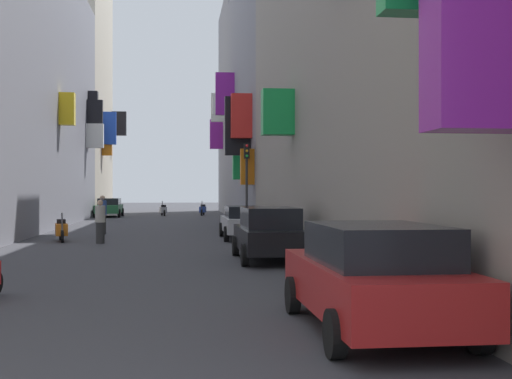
{
  "coord_description": "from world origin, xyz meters",
  "views": [
    {
      "loc": [
        1.17,
        -3.83,
        2.02
      ],
      "look_at": [
        4.84,
        27.59,
        2.03
      ],
      "focal_mm": 46.67,
      "sensor_mm": 36.0,
      "label": 1
    }
  ],
  "objects_px": {
    "parked_car_black": "(269,233)",
    "parked_car_green": "(109,207)",
    "parked_car_red": "(374,276)",
    "pedestrian_near_left": "(102,215)",
    "parked_car_silver": "(244,221)",
    "scooter_orange": "(61,229)",
    "scooter_black": "(237,223)",
    "pedestrian_crossing": "(100,222)",
    "traffic_light_far_corner": "(247,171)",
    "scooter_silver": "(163,210)",
    "scooter_blue": "(203,209)"
  },
  "relations": [
    {
      "from": "parked_car_red",
      "to": "parked_car_black",
      "type": "xyz_separation_m",
      "value": [
        -0.2,
        9.56,
        -0.01
      ]
    },
    {
      "from": "parked_car_black",
      "to": "traffic_light_far_corner",
      "type": "relative_size",
      "value": 1.0
    },
    {
      "from": "parked_car_green",
      "to": "parked_car_silver",
      "type": "bearing_deg",
      "value": -71.48
    },
    {
      "from": "parked_car_silver",
      "to": "scooter_silver",
      "type": "bearing_deg",
      "value": 98.9
    },
    {
      "from": "scooter_orange",
      "to": "pedestrian_crossing",
      "type": "xyz_separation_m",
      "value": [
        1.64,
        -1.3,
        0.35
      ]
    },
    {
      "from": "pedestrian_crossing",
      "to": "scooter_black",
      "type": "bearing_deg",
      "value": 44.73
    },
    {
      "from": "scooter_blue",
      "to": "pedestrian_near_left",
      "type": "distance_m",
      "value": 22.12
    },
    {
      "from": "parked_car_black",
      "to": "scooter_black",
      "type": "bearing_deg",
      "value": 89.15
    },
    {
      "from": "parked_car_silver",
      "to": "scooter_silver",
      "type": "xyz_separation_m",
      "value": [
        -3.85,
        24.6,
        -0.26
      ]
    },
    {
      "from": "parked_car_red",
      "to": "scooter_black",
      "type": "relative_size",
      "value": 2.26
    },
    {
      "from": "pedestrian_crossing",
      "to": "pedestrian_near_left",
      "type": "relative_size",
      "value": 0.93
    },
    {
      "from": "scooter_black",
      "to": "pedestrian_crossing",
      "type": "xyz_separation_m",
      "value": [
        -5.66,
        -5.61,
        0.35
      ]
    },
    {
      "from": "parked_car_silver",
      "to": "scooter_orange",
      "type": "height_order",
      "value": "parked_car_silver"
    },
    {
      "from": "parked_car_red",
      "to": "scooter_blue",
      "type": "height_order",
      "value": "parked_car_red"
    },
    {
      "from": "parked_car_green",
      "to": "parked_car_black",
      "type": "bearing_deg",
      "value": -76.36
    },
    {
      "from": "parked_car_red",
      "to": "parked_car_silver",
      "type": "height_order",
      "value": "parked_car_red"
    },
    {
      "from": "scooter_black",
      "to": "pedestrian_near_left",
      "type": "relative_size",
      "value": 1.12
    },
    {
      "from": "parked_car_red",
      "to": "pedestrian_near_left",
      "type": "xyz_separation_m",
      "value": [
        -6.21,
        21.72,
        0.08
      ]
    },
    {
      "from": "parked_car_silver",
      "to": "parked_car_black",
      "type": "bearing_deg",
      "value": -90.84
    },
    {
      "from": "scooter_black",
      "to": "scooter_blue",
      "type": "distance_m",
      "value": 21.36
    },
    {
      "from": "scooter_orange",
      "to": "pedestrian_near_left",
      "type": "height_order",
      "value": "pedestrian_near_left"
    },
    {
      "from": "parked_car_silver",
      "to": "parked_car_green",
      "type": "height_order",
      "value": "parked_car_green"
    },
    {
      "from": "parked_car_red",
      "to": "pedestrian_near_left",
      "type": "relative_size",
      "value": 2.54
    },
    {
      "from": "parked_car_silver",
      "to": "scooter_orange",
      "type": "bearing_deg",
      "value": -176.77
    },
    {
      "from": "scooter_silver",
      "to": "scooter_blue",
      "type": "xyz_separation_m",
      "value": [
        3.07,
        0.64,
        -0.0
      ]
    },
    {
      "from": "scooter_silver",
      "to": "traffic_light_far_corner",
      "type": "distance_m",
      "value": 19.41
    },
    {
      "from": "parked_car_silver",
      "to": "parked_car_green",
      "type": "xyz_separation_m",
      "value": [
        -7.81,
        23.32,
        0.01
      ]
    },
    {
      "from": "parked_car_red",
      "to": "scooter_black",
      "type": "bearing_deg",
      "value": 90.05
    },
    {
      "from": "parked_car_red",
      "to": "traffic_light_far_corner",
      "type": "relative_size",
      "value": 1.03
    },
    {
      "from": "parked_car_black",
      "to": "pedestrian_crossing",
      "type": "height_order",
      "value": "pedestrian_crossing"
    },
    {
      "from": "parked_car_red",
      "to": "scooter_silver",
      "type": "relative_size",
      "value": 2.26
    },
    {
      "from": "parked_car_green",
      "to": "scooter_blue",
      "type": "relative_size",
      "value": 2.35
    },
    {
      "from": "pedestrian_crossing",
      "to": "traffic_light_far_corner",
      "type": "bearing_deg",
      "value": 50.34
    },
    {
      "from": "parked_car_black",
      "to": "scooter_silver",
      "type": "relative_size",
      "value": 2.19
    },
    {
      "from": "traffic_light_far_corner",
      "to": "scooter_black",
      "type": "bearing_deg",
      "value": -107.84
    },
    {
      "from": "scooter_silver",
      "to": "scooter_black",
      "type": "bearing_deg",
      "value": -79.29
    },
    {
      "from": "scooter_silver",
      "to": "pedestrian_crossing",
      "type": "relative_size",
      "value": 1.2
    },
    {
      "from": "scooter_black",
      "to": "scooter_orange",
      "type": "distance_m",
      "value": 8.48
    },
    {
      "from": "scooter_orange",
      "to": "traffic_light_far_corner",
      "type": "bearing_deg",
      "value": 38.46
    },
    {
      "from": "scooter_silver",
      "to": "scooter_orange",
      "type": "relative_size",
      "value": 1.02
    },
    {
      "from": "parked_car_red",
      "to": "traffic_light_far_corner",
      "type": "distance_m",
      "value": 23.94
    },
    {
      "from": "parked_car_black",
      "to": "scooter_blue",
      "type": "bearing_deg",
      "value": 91.13
    },
    {
      "from": "parked_car_black",
      "to": "parked_car_green",
      "type": "xyz_separation_m",
      "value": [
        -7.69,
        31.69,
        -0.06
      ]
    },
    {
      "from": "parked_car_black",
      "to": "scooter_black",
      "type": "height_order",
      "value": "parked_car_black"
    },
    {
      "from": "scooter_blue",
      "to": "scooter_orange",
      "type": "distance_m",
      "value": 26.45
    },
    {
      "from": "parked_car_red",
      "to": "parked_car_black",
      "type": "height_order",
      "value": "parked_car_red"
    },
    {
      "from": "scooter_black",
      "to": "parked_car_green",
      "type": "bearing_deg",
      "value": 112.07
    },
    {
      "from": "scooter_orange",
      "to": "pedestrian_near_left",
      "type": "xyz_separation_m",
      "value": [
        1.11,
        4.19,
        0.42
      ]
    },
    {
      "from": "parked_car_red",
      "to": "scooter_silver",
      "type": "xyz_separation_m",
      "value": [
        -3.93,
        42.54,
        -0.34
      ]
    },
    {
      "from": "scooter_blue",
      "to": "pedestrian_crossing",
      "type": "distance_m",
      "value": 27.38
    }
  ]
}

